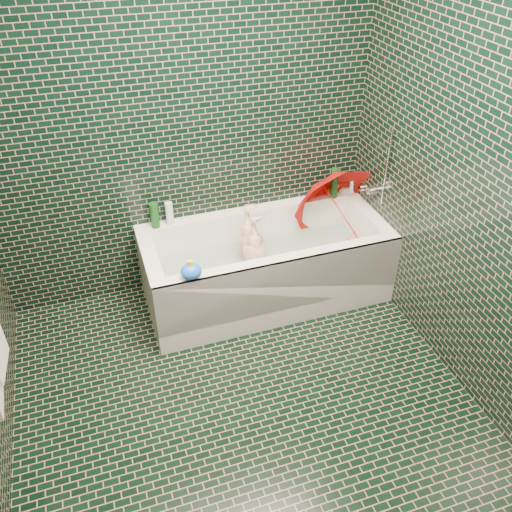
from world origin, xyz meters
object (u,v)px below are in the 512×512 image
object	(u,v)px
child	(256,262)
umbrella	(341,211)
bath_toy	(191,271)
rubber_duck	(333,190)
bathtub	(266,272)

from	to	relation	value
child	umbrella	distance (m)	0.73
bath_toy	umbrella	bearing A→B (deg)	31.83
child	rubber_duck	world-z (taller)	rubber_duck
bathtub	child	world-z (taller)	bathtub
child	bath_toy	size ratio (longest dim) A/B	5.51
bathtub	child	bearing A→B (deg)	169.21
bath_toy	rubber_duck	bearing A→B (deg)	39.96
umbrella	child	bearing A→B (deg)	-169.01
bathtub	umbrella	xyz separation A→B (m)	(0.61, 0.11, 0.33)
child	umbrella	world-z (taller)	umbrella
rubber_duck	bathtub	bearing A→B (deg)	-161.84
bathtub	rubber_duck	world-z (taller)	rubber_duck
child	rubber_duck	size ratio (longest dim) A/B	7.94
rubber_duck	bath_toy	world-z (taller)	bath_toy
rubber_duck	umbrella	bearing A→B (deg)	-110.62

